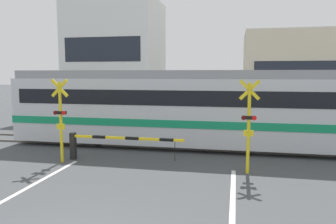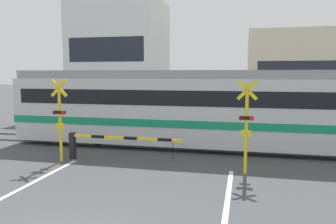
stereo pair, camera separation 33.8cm
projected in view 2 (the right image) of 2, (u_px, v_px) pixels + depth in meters
The scene contains 10 objects.
rail_track_near at pixel (166, 148), 14.40m from camera, with size 50.00×0.10×0.08m.
rail_track_far at pixel (173, 142), 15.79m from camera, with size 50.00×0.10×0.08m.
commuter_train at pixel (241, 108), 14.17m from camera, with size 20.55×2.79×3.44m.
crossing_barrier_near at pixel (103, 141), 12.44m from camera, with size 4.46×0.20×1.04m.
crossing_barrier_far at pixel (217, 122), 17.28m from camera, with size 4.46×0.20×1.04m.
crossing_signal_left at pixel (60, 116), 12.18m from camera, with size 0.68×0.15×3.12m.
crossing_signal_right at pixel (246, 123), 10.66m from camera, with size 0.68×0.15×3.12m.
pedestrian at pixel (208, 111), 20.80m from camera, with size 0.38×0.22×1.66m.
building_left_of_street at pixel (120, 57), 28.21m from camera, with size 7.34×6.19×9.36m.
building_right_of_street at pixel (299, 75), 25.11m from camera, with size 7.72×6.19×6.40m.
Camera 2 is at (3.27, -4.65, 3.31)m, focal length 35.00 mm.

